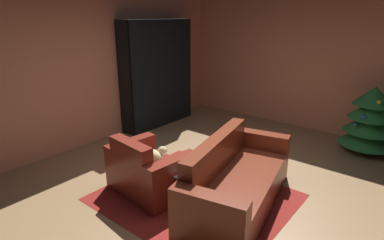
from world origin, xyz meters
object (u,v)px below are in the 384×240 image
decorated_tree (370,120)px  couch_red (236,183)px  bottle_on_table (193,166)px  coffee_table (192,167)px  book_stack_on_table (190,161)px  armchair_red (149,172)px  bookshelf_unit (162,75)px

decorated_tree → couch_red: bearing=-108.0°
decorated_tree → bottle_on_table: bearing=-113.3°
coffee_table → couch_red: bearing=14.7°
coffee_table → book_stack_on_table: book_stack_on_table is taller
armchair_red → coffee_table: size_ratio=1.44×
bottle_on_table → couch_red: bearing=35.9°
couch_red → bottle_on_table: 0.58m
bookshelf_unit → bottle_on_table: bearing=-39.4°
bookshelf_unit → armchair_red: (1.88, -2.23, -0.78)m
bookshelf_unit → bottle_on_table: bookshelf_unit is taller
decorated_tree → armchair_red: bearing=-121.2°
coffee_table → book_stack_on_table: bearing=-88.8°
armchair_red → book_stack_on_table: armchair_red is taller
bookshelf_unit → coffee_table: bookshelf_unit is taller
decorated_tree → book_stack_on_table: bearing=-116.2°
bookshelf_unit → decorated_tree: bookshelf_unit is taller
bookshelf_unit → coffee_table: bearing=-38.8°
coffee_table → decorated_tree: size_ratio=0.68×
bookshelf_unit → bottle_on_table: 3.32m
bookshelf_unit → couch_red: bookshelf_unit is taller
armchair_red → couch_red: size_ratio=0.52×
coffee_table → book_stack_on_table: 0.11m
book_stack_on_table → armchair_red: bearing=-152.9°
couch_red → coffee_table: couch_red is taller
couch_red → book_stack_on_table: (-0.58, -0.21, 0.20)m
bookshelf_unit → armchair_red: size_ratio=1.94×
armchair_red → decorated_tree: 3.90m
couch_red → armchair_red: bearing=-156.8°
bookshelf_unit → bottle_on_table: size_ratio=9.71×
bookshelf_unit → book_stack_on_table: bookshelf_unit is taller
bottle_on_table → armchair_red: bearing=-167.0°
decorated_tree → coffee_table: bearing=-116.6°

